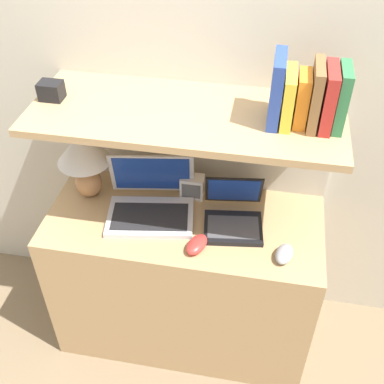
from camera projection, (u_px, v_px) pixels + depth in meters
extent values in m
plane|color=#7A664C|center=(175.00, 371.00, 2.26)|extent=(12.00, 12.00, 0.00)
cube|color=beige|center=(198.00, 82.00, 1.91)|extent=(6.00, 0.05, 2.40)
cube|color=tan|center=(185.00, 278.00, 2.21)|extent=(1.13, 0.51, 0.74)
cube|color=beige|center=(195.00, 204.00, 2.27)|extent=(1.13, 0.04, 1.19)
cube|color=tan|center=(186.00, 115.00, 1.72)|extent=(1.13, 0.46, 0.03)
ellipsoid|color=#B27A4C|center=(88.00, 182.00, 2.05)|extent=(0.12, 0.12, 0.13)
cylinder|color=tan|center=(85.00, 166.00, 2.00)|extent=(0.02, 0.02, 0.05)
cone|color=silver|center=(82.00, 147.00, 1.94)|extent=(0.22, 0.22, 0.14)
cube|color=silver|center=(150.00, 217.00, 1.97)|extent=(0.38, 0.28, 0.02)
cube|color=#232326|center=(150.00, 217.00, 1.95)|extent=(0.33, 0.21, 0.00)
cube|color=silver|center=(152.00, 173.00, 2.00)|extent=(0.35, 0.11, 0.21)
cube|color=navy|center=(152.00, 174.00, 2.00)|extent=(0.32, 0.09, 0.19)
cube|color=black|center=(233.00, 228.00, 1.92)|extent=(0.25, 0.21, 0.02)
cube|color=#47474C|center=(233.00, 227.00, 1.91)|extent=(0.22, 0.15, 0.00)
cube|color=black|center=(234.00, 190.00, 1.96)|extent=(0.24, 0.10, 0.17)
cube|color=navy|center=(234.00, 190.00, 1.95)|extent=(0.21, 0.08, 0.15)
ellipsoid|color=red|center=(197.00, 245.00, 1.83)|extent=(0.10, 0.13, 0.04)
ellipsoid|color=#99999E|center=(284.00, 254.00, 1.80)|extent=(0.09, 0.12, 0.04)
cube|color=white|center=(192.00, 186.00, 2.06)|extent=(0.10, 0.07, 0.10)
cube|color=#59595B|center=(191.00, 191.00, 2.03)|extent=(0.08, 0.00, 0.07)
cube|color=#2D7042|center=(341.00, 98.00, 1.57)|extent=(0.04, 0.15, 0.21)
cube|color=#A82823|center=(328.00, 98.00, 1.58)|extent=(0.04, 0.17, 0.21)
cube|color=brown|center=(315.00, 95.00, 1.58)|extent=(0.03, 0.17, 0.22)
cube|color=orange|center=(302.00, 99.00, 1.60)|extent=(0.04, 0.12, 0.18)
cube|color=gold|center=(288.00, 98.00, 1.61)|extent=(0.04, 0.17, 0.18)
cube|color=#284293|center=(277.00, 89.00, 1.59)|extent=(0.04, 0.17, 0.24)
cube|color=black|center=(51.00, 91.00, 1.76)|extent=(0.08, 0.07, 0.07)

